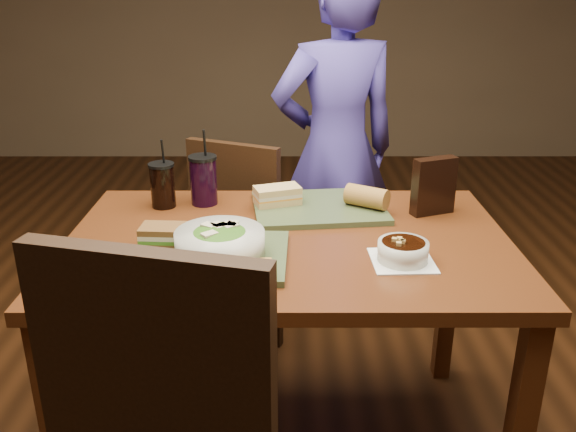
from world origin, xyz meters
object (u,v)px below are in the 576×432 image
object	(u,v)px
chair_far	(237,231)
dining_table	(288,266)
sandwich_near	(163,235)
cup_cola	(163,185)
chip_bag	(434,186)
diner	(336,152)
cup_berry	(204,180)
baguette_far	(367,197)
tray_far	(319,208)
tray_near	(209,256)
sandwich_far	(277,195)
soup_bowl	(403,251)
baguette_near	(250,269)
salad_bowl	(220,242)

from	to	relation	value
chair_far	dining_table	bearing A→B (deg)	-72.56
sandwich_near	cup_cola	xyz separation A→B (m)	(-0.07, 0.35, 0.03)
chip_bag	diner	bearing A→B (deg)	90.03
diner	cup_berry	xyz separation A→B (m)	(-0.49, -0.58, 0.06)
diner	baguette_far	xyz separation A→B (m)	(0.05, -0.66, 0.03)
tray_far	baguette_far	bearing A→B (deg)	-5.13
diner	sandwich_near	xyz separation A→B (m)	(-0.55, -0.96, 0.03)
tray_near	baguette_far	size ratio (longest dim) A/B	3.07
dining_table	sandwich_near	world-z (taller)	sandwich_near
chair_far	sandwich_far	size ratio (longest dim) A/B	5.39
tray_near	soup_bowl	xyz separation A→B (m)	(0.52, -0.02, 0.02)
sandwich_far	cup_cola	distance (m)	0.38
tray_far	sandwich_far	size ratio (longest dim) A/B	2.56
chair_far	baguette_far	bearing A→B (deg)	-44.18
tray_near	baguette_near	bearing A→B (deg)	-51.29
sandwich_far	salad_bowl	bearing A→B (deg)	-110.08
baguette_far	salad_bowl	bearing A→B (deg)	-139.56
chair_far	sandwich_far	xyz separation A→B (m)	(0.17, -0.42, 0.30)
salad_bowl	baguette_near	distance (m)	0.16
dining_table	baguette_near	size ratio (longest dim) A/B	12.22
tray_near	soup_bowl	bearing A→B (deg)	-1.65
dining_table	sandwich_far	world-z (taller)	sandwich_far
tray_near	sandwich_near	distance (m)	0.15
tray_far	baguette_near	distance (m)	0.56
sandwich_far	chip_bag	xyz separation A→B (m)	(0.50, -0.04, 0.05)
diner	tray_near	world-z (taller)	diner
tray_far	baguette_far	distance (m)	0.16
diner	tray_far	distance (m)	0.65
tray_near	sandwich_far	xyz separation A→B (m)	(0.18, 0.38, 0.04)
salad_bowl	sandwich_far	world-z (taller)	salad_bowl
diner	cup_cola	distance (m)	0.87
soup_bowl	baguette_near	distance (m)	0.42
sandwich_near	tray_near	bearing A→B (deg)	-21.93
sandwich_near	dining_table	bearing A→B (deg)	14.17
baguette_near	cup_cola	bearing A→B (deg)	119.88
cup_berry	chip_bag	world-z (taller)	cup_berry
chair_far	sandwich_near	bearing A→B (deg)	-100.38
salad_bowl	sandwich_far	bearing A→B (deg)	69.92
tray_near	tray_far	distance (m)	0.49
baguette_near	chip_bag	xyz separation A→B (m)	(0.56, 0.49, 0.05)
cup_cola	cup_berry	world-z (taller)	cup_berry
chair_far	sandwich_far	bearing A→B (deg)	-67.57
chair_far	cup_berry	bearing A→B (deg)	-101.06
tray_near	cup_cola	xyz separation A→B (m)	(-0.20, 0.41, 0.07)
dining_table	chip_bag	size ratio (longest dim) A/B	7.03
sandwich_near	cup_berry	world-z (taller)	cup_berry
diner	cup_cola	size ratio (longest dim) A/B	6.69
tray_far	sandwich_near	size ratio (longest dim) A/B	3.35
baguette_near	cup_cola	xyz separation A→B (m)	(-0.32, 0.56, 0.03)
tray_near	tray_far	bearing A→B (deg)	49.59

